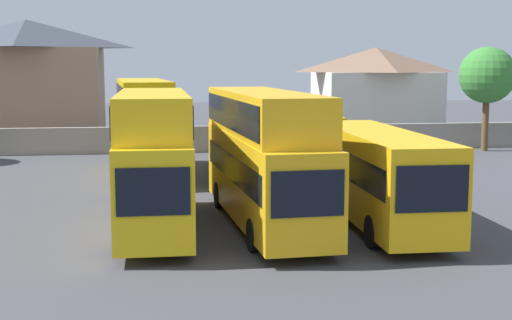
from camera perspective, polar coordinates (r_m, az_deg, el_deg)
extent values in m
plane|color=#424247|center=(44.68, -2.63, -0.19)|extent=(140.00, 140.00, 0.00)
cube|color=gray|center=(49.92, -3.21, 1.68)|extent=(56.00, 0.50, 1.80)
cube|color=yellow|center=(26.57, -8.07, -1.36)|extent=(2.49, 10.32, 3.19)
cube|color=black|center=(21.40, -8.11, -2.50)|extent=(2.18, 0.08, 1.44)
cube|color=black|center=(26.51, -8.09, -0.54)|extent=(2.53, 9.49, 1.00)
cube|color=yellow|center=(26.57, -8.17, 3.70)|extent=(2.44, 9.80, 1.48)
cube|color=black|center=(26.57, -8.17, 3.70)|extent=(2.53, 9.28, 1.03)
cylinder|color=black|center=(23.73, -5.25, -5.86)|extent=(0.30, 1.10, 1.10)
cylinder|color=black|center=(23.74, -10.78, -5.95)|extent=(0.30, 1.10, 1.10)
cylinder|color=black|center=(29.98, -5.84, -3.02)|extent=(0.30, 1.10, 1.10)
cylinder|color=black|center=(29.98, -10.20, -3.10)|extent=(0.30, 1.10, 1.10)
cube|color=#ECAD16|center=(26.99, 0.68, -1.26)|extent=(3.33, 11.91, 3.09)
cube|color=black|center=(21.28, 4.11, -2.67)|extent=(2.23, 0.23, 1.39)
cube|color=black|center=(26.94, 0.68, -0.48)|extent=(3.31, 10.98, 0.97)
cube|color=#ECAD16|center=(27.02, 0.55, 3.74)|extent=(3.24, 11.32, 1.59)
cube|color=black|center=(27.02, 0.55, 3.74)|extent=(3.29, 10.74, 1.11)
cylinder|color=black|center=(24.08, 5.28, -5.66)|extent=(0.37, 1.12, 1.10)
cylinder|color=black|center=(23.51, -0.19, -5.95)|extent=(0.37, 1.12, 1.10)
cylinder|color=black|center=(30.98, 1.33, -2.64)|extent=(0.37, 1.12, 1.10)
cylinder|color=black|center=(30.54, -2.94, -2.79)|extent=(0.37, 1.12, 1.10)
cube|color=yellow|center=(27.57, 9.60, -1.07)|extent=(2.69, 11.05, 3.18)
cube|color=black|center=(22.34, 13.72, -2.22)|extent=(2.27, 0.10, 1.43)
cube|color=black|center=(27.52, 9.62, -0.29)|extent=(2.72, 10.17, 1.00)
cylinder|color=black|center=(25.05, 14.40, -5.35)|extent=(0.31, 1.10, 1.10)
cylinder|color=black|center=(24.28, 9.18, -5.61)|extent=(0.31, 1.10, 1.10)
cylinder|color=black|center=(31.36, 9.81, -2.62)|extent=(0.31, 1.10, 1.10)
cylinder|color=black|center=(30.76, 5.59, -2.74)|extent=(0.31, 1.10, 1.10)
cube|color=#E4B80C|center=(39.93, -8.81, 1.58)|extent=(3.38, 11.26, 3.13)
cube|color=black|center=(34.36, -8.22, 1.25)|extent=(2.20, 0.26, 1.41)
cube|color=black|center=(39.89, -8.82, 2.11)|extent=(3.35, 10.38, 0.98)
cube|color=#E4B80C|center=(40.02, -8.91, 5.04)|extent=(3.29, 10.70, 1.69)
cube|color=black|center=(40.02, -8.91, 5.04)|extent=(3.33, 10.16, 1.18)
cylinder|color=black|center=(36.79, -6.63, -1.05)|extent=(0.39, 1.12, 1.10)
cylinder|color=black|center=(36.64, -10.21, -1.16)|extent=(0.39, 1.12, 1.10)
cylinder|color=black|center=(43.58, -7.56, 0.29)|extent=(0.39, 1.12, 1.10)
cylinder|color=black|center=(43.44, -10.58, 0.20)|extent=(0.39, 1.12, 1.10)
cube|color=yellow|center=(40.04, -1.31, 1.68)|extent=(3.09, 10.57, 3.13)
cube|color=black|center=(34.81, -0.87, 1.41)|extent=(2.15, 0.21, 1.41)
cube|color=black|center=(40.01, -1.31, 2.22)|extent=(3.08, 9.74, 0.99)
cylinder|color=black|center=(37.09, 0.68, -0.93)|extent=(0.37, 1.12, 1.10)
cylinder|color=black|center=(36.97, -2.78, -0.97)|extent=(0.37, 1.12, 1.10)
cylinder|color=black|center=(43.48, -0.05, 0.34)|extent=(0.37, 1.12, 1.10)
cylinder|color=black|center=(43.37, -3.01, 0.31)|extent=(0.37, 1.12, 1.10)
cube|color=yellow|center=(40.72, 3.17, 1.74)|extent=(2.74, 11.75, 3.08)
cube|color=black|center=(35.01, 5.25, 1.37)|extent=(2.14, 0.14, 1.39)
cube|color=black|center=(40.68, 3.17, 2.26)|extent=(2.76, 10.82, 0.97)
cylinder|color=black|center=(37.67, 6.01, -0.84)|extent=(0.33, 1.11, 1.10)
cylinder|color=black|center=(37.14, 2.68, -0.92)|extent=(0.33, 1.11, 1.10)
cylinder|color=black|center=(44.63, 3.55, 0.51)|extent=(0.33, 1.11, 1.10)
cylinder|color=black|center=(44.19, 0.72, 0.45)|extent=(0.33, 1.11, 1.10)
cube|color=#9E7A60|center=(58.07, -17.48, 4.86)|extent=(10.91, 7.65, 7.24)
pyramid|color=#3D424C|center=(58.06, -17.67, 9.48)|extent=(11.45, 8.03, 2.12)
cube|color=silver|center=(59.81, 9.37, 4.29)|extent=(9.13, 7.39, 5.37)
pyramid|color=brown|center=(59.72, 9.44, 7.81)|extent=(9.59, 7.76, 1.98)
cylinder|color=brown|center=(52.79, 17.63, 2.80)|extent=(0.45, 0.45, 3.91)
sphere|color=#387F33|center=(52.63, 17.77, 6.40)|extent=(3.90, 3.90, 3.90)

